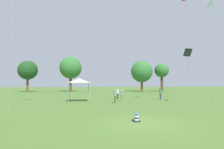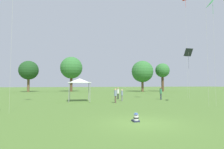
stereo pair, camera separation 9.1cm
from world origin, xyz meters
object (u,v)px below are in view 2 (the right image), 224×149
(distant_tree_2, at_px, (71,68))
(person_standing_0, at_px, (118,92))
(distant_tree_0, at_px, (162,71))
(kite_3, at_px, (213,2))
(distant_tree_1, at_px, (29,70))
(kite_0, at_px, (188,53))
(canopy_tent, at_px, (80,81))
(distant_tree_3, at_px, (142,72))
(person_standing_5, at_px, (122,94))
(kite_1, at_px, (185,1))
(seated_toddler, at_px, (136,118))
(person_standing_1, at_px, (115,94))
(person_standing_4, at_px, (161,92))

(distant_tree_2, bearing_deg, person_standing_0, -78.82)
(person_standing_0, height_order, distant_tree_0, distant_tree_0)
(kite_3, distance_m, distant_tree_1, 50.00)
(person_standing_0, relative_size, distant_tree_0, 0.19)
(distant_tree_0, bearing_deg, kite_0, -112.45)
(person_standing_0, distance_m, kite_0, 13.11)
(canopy_tent, bearing_deg, distant_tree_3, 51.90)
(person_standing_5, relative_size, distant_tree_1, 0.17)
(kite_1, bearing_deg, distant_tree_1, 48.18)
(seated_toddler, xyz_separation_m, distant_tree_3, (19.00, 40.66, 6.03))
(kite_0, xyz_separation_m, distant_tree_3, (3.99, 26.48, -1.01))
(distant_tree_2, bearing_deg, distant_tree_0, -13.07)
(person_standing_1, xyz_separation_m, distant_tree_1, (-16.79, 36.97, 5.44))
(person_standing_0, relative_size, kite_0, 0.21)
(person_standing_0, height_order, kite_0, kite_0)
(canopy_tent, height_order, distant_tree_0, distant_tree_0)
(person_standing_5, xyz_separation_m, kite_3, (7.41, -7.76, 9.79))
(person_standing_4, height_order, kite_0, kite_0)
(person_standing_0, bearing_deg, distant_tree_1, -13.13)
(person_standing_5, bearing_deg, seated_toddler, 144.81)
(kite_3, bearing_deg, distant_tree_2, -98.18)
(person_standing_5, bearing_deg, distant_tree_3, -50.24)
(person_standing_0, xyz_separation_m, distant_tree_2, (-6.14, 31.08, 6.42))
(kite_1, relative_size, distant_tree_1, 1.89)
(kite_0, bearing_deg, person_standing_4, 56.15)
(canopy_tent, height_order, kite_3, kite_3)
(distant_tree_0, bearing_deg, distant_tree_1, 169.99)
(seated_toddler, xyz_separation_m, kite_0, (15.01, 14.18, 7.05))
(distant_tree_2, bearing_deg, kite_3, -72.64)
(kite_1, bearing_deg, person_standing_1, 114.07)
(kite_3, height_order, distant_tree_2, kite_3)
(distant_tree_2, bearing_deg, seated_toddler, -86.85)
(person_standing_0, relative_size, distant_tree_2, 0.16)
(person_standing_4, relative_size, kite_3, 0.16)
(person_standing_4, xyz_separation_m, distant_tree_2, (-11.90, 33.59, 6.37))
(seated_toddler, distance_m, kite_1, 27.53)
(person_standing_1, xyz_separation_m, distant_tree_0, (24.06, 29.75, 5.58))
(person_standing_5, relative_size, distant_tree_2, 0.14)
(seated_toddler, relative_size, distant_tree_2, 0.05)
(person_standing_4, distance_m, kite_0, 8.45)
(kite_3, bearing_deg, person_standing_1, -58.32)
(seated_toddler, distance_m, distant_tree_2, 47.37)
(kite_1, height_order, distant_tree_0, kite_1)
(person_standing_5, xyz_separation_m, canopy_tent, (-5.51, 0.98, 1.74))
(kite_3, xyz_separation_m, distant_tree_2, (-13.14, 42.05, -3.28))
(seated_toddler, relative_size, person_standing_4, 0.30)
(person_standing_1, bearing_deg, distant_tree_0, -120.22)
(kite_0, bearing_deg, kite_3, 110.82)
(distant_tree_0, xyz_separation_m, distant_tree_2, (-28.32, 6.57, 0.85))
(distant_tree_0, bearing_deg, kite_3, -113.16)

